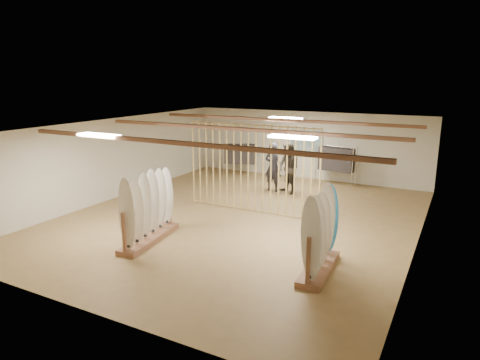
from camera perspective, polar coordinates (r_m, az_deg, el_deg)
The scene contains 16 objects.
floor at distance 13.07m, azimuth 0.00°, elevation -5.12°, with size 12.00×12.00×0.00m, color #9C7B4B.
ceiling at distance 12.45m, azimuth 0.00°, elevation 7.17°, with size 12.00×12.00×0.00m, color #9C9993.
wall_back at distance 18.12m, azimuth 8.93°, elevation 4.59°, with size 12.00×12.00×0.00m, color beige.
wall_front at distance 8.10m, azimuth -20.41°, elevation -7.53°, with size 12.00×12.00×0.00m, color beige.
wall_left at distance 15.61m, azimuth -16.47°, elevation 2.74°, with size 12.00×12.00×0.00m, color beige.
wall_right at distance 11.32m, azimuth 23.00°, elevation -1.81°, with size 12.00×12.00×0.00m, color beige.
ceiling_slats at distance 12.46m, azimuth 0.00°, elevation 6.81°, with size 9.50×6.12×0.10m, color brown.
light_panels at distance 12.46m, azimuth 0.00°, elevation 6.90°, with size 1.20×0.35×0.06m, color white.
bamboo_partition at distance 13.38m, azimuth 1.60°, elevation 1.55°, with size 4.45×0.05×2.78m.
poster at distance 18.07m, azimuth 8.93°, elevation 5.21°, with size 1.40×0.03×0.90m, color teal.
rack_left at distance 11.38m, azimuth -12.08°, elevation -4.94°, with size 0.84×2.35×1.86m.
rack_right at distance 9.60m, azimuth 10.61°, elevation -8.42°, with size 0.63×2.00×1.88m.
clothing_rack_a at distance 18.34m, azimuth -0.02°, elevation 3.48°, with size 1.32×0.76×1.48m.
clothing_rack_b at distance 17.12m, azimuth 12.70°, elevation 2.69°, with size 1.49×0.58×1.61m.
shopper_a at distance 15.95m, azimuth 4.45°, elevation 2.20°, with size 0.76×0.52×2.09m, color #242229.
shopper_b at distance 15.65m, azimuth 6.46°, elevation 1.99°, with size 1.02×0.80×2.12m, color #342F28.
Camera 1 is at (5.78, -10.94, 4.21)m, focal length 32.00 mm.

